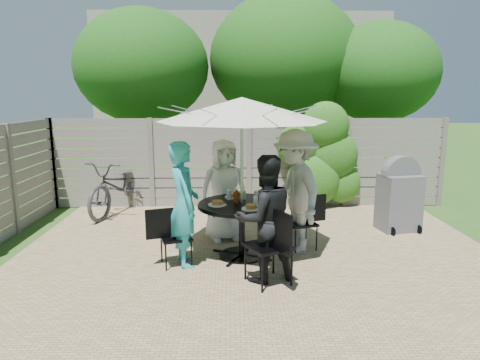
{
  "coord_description": "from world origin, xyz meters",
  "views": [
    {
      "loc": [
        -0.38,
        -5.67,
        2.3
      ],
      "look_at": [
        -0.25,
        0.36,
        1.1
      ],
      "focal_mm": 32.0,
      "sensor_mm": 36.0,
      "label": 1
    }
  ],
  "objects_px": {
    "umbrella": "(242,110)",
    "plate_right": "(265,199)",
    "person_front": "(265,219)",
    "glass_front": "(256,202)",
    "patio_table": "(242,220)",
    "chair_right": "(302,233)",
    "plate_left": "(217,203)",
    "chair_left": "(175,249)",
    "syrup_jug": "(237,197)",
    "coffee_cup": "(243,195)",
    "bbq_grill": "(399,197)",
    "plate_back": "(234,196)",
    "person_right": "(295,191)",
    "bicycle": "(120,186)",
    "chair_front": "(269,261)",
    "person_back": "(224,190)",
    "person_left": "(184,205)",
    "glass_back": "(229,195)",
    "glass_right": "(256,195)",
    "plate_front": "(251,208)",
    "chair_back": "(222,222)"
  },
  "relations": [
    {
      "from": "chair_right",
      "to": "chair_left",
      "type": "bearing_deg",
      "value": 1.42
    },
    {
      "from": "plate_back",
      "to": "chair_left",
      "type": "bearing_deg",
      "value": -141.07
    },
    {
      "from": "glass_back",
      "to": "bicycle",
      "type": "distance_m",
      "value": 3.12
    },
    {
      "from": "person_back",
      "to": "coffee_cup",
      "type": "height_order",
      "value": "person_back"
    },
    {
      "from": "umbrella",
      "to": "person_left",
      "type": "bearing_deg",
      "value": -161.55
    },
    {
      "from": "chair_right",
      "to": "bbq_grill",
      "type": "bearing_deg",
      "value": -171.39
    },
    {
      "from": "person_back",
      "to": "bbq_grill",
      "type": "bearing_deg",
      "value": -11.19
    },
    {
      "from": "glass_back",
      "to": "person_left",
      "type": "bearing_deg",
      "value": -141.85
    },
    {
      "from": "plate_back",
      "to": "person_front",
      "type": "bearing_deg",
      "value": -71.55
    },
    {
      "from": "syrup_jug",
      "to": "coffee_cup",
      "type": "bearing_deg",
      "value": 65.19
    },
    {
      "from": "syrup_jug",
      "to": "chair_right",
      "type": "bearing_deg",
      "value": 15.63
    },
    {
      "from": "person_left",
      "to": "glass_front",
      "type": "relative_size",
      "value": 12.22
    },
    {
      "from": "chair_left",
      "to": "plate_right",
      "type": "xyz_separation_m",
      "value": [
        1.26,
        0.42,
        0.58
      ]
    },
    {
      "from": "chair_front",
      "to": "person_right",
      "type": "distance_m",
      "value": 1.41
    },
    {
      "from": "bicycle",
      "to": "plate_right",
      "type": "bearing_deg",
      "value": -24.12
    },
    {
      "from": "plate_back",
      "to": "plate_right",
      "type": "relative_size",
      "value": 1.0
    },
    {
      "from": "umbrella",
      "to": "plate_right",
      "type": "bearing_deg",
      "value": 18.45
    },
    {
      "from": "person_back",
      "to": "plate_left",
      "type": "xyz_separation_m",
      "value": [
        -0.08,
        -0.9,
        0.02
      ]
    },
    {
      "from": "patio_table",
      "to": "bicycle",
      "type": "xyz_separation_m",
      "value": [
        -2.34,
        2.44,
        -0.02
      ]
    },
    {
      "from": "person_right",
      "to": "bbq_grill",
      "type": "xyz_separation_m",
      "value": [
        1.92,
        0.9,
        -0.32
      ]
    },
    {
      "from": "umbrella",
      "to": "plate_back",
      "type": "distance_m",
      "value": 1.32
    },
    {
      "from": "person_front",
      "to": "person_right",
      "type": "relative_size",
      "value": 0.88
    },
    {
      "from": "patio_table",
      "to": "syrup_jug",
      "type": "xyz_separation_m",
      "value": [
        -0.07,
        0.03,
        0.32
      ]
    },
    {
      "from": "person_left",
      "to": "coffee_cup",
      "type": "relative_size",
      "value": 14.26
    },
    {
      "from": "plate_back",
      "to": "plate_left",
      "type": "relative_size",
      "value": 1.0
    },
    {
      "from": "coffee_cup",
      "to": "plate_left",
      "type": "bearing_deg",
      "value": -135.99
    },
    {
      "from": "umbrella",
      "to": "plate_right",
      "type": "distance_m",
      "value": 1.32
    },
    {
      "from": "person_front",
      "to": "glass_front",
      "type": "distance_m",
      "value": 0.58
    },
    {
      "from": "chair_left",
      "to": "bbq_grill",
      "type": "height_order",
      "value": "bbq_grill"
    },
    {
      "from": "chair_left",
      "to": "plate_left",
      "type": "xyz_separation_m",
      "value": [
        0.57,
        0.19,
        0.58
      ]
    },
    {
      "from": "plate_back",
      "to": "syrup_jug",
      "type": "height_order",
      "value": "syrup_jug"
    },
    {
      "from": "chair_left",
      "to": "person_left",
      "type": "xyz_separation_m",
      "value": [
        0.13,
        0.04,
        0.61
      ]
    },
    {
      "from": "chair_left",
      "to": "person_right",
      "type": "relative_size",
      "value": 0.45
    },
    {
      "from": "chair_right",
      "to": "plate_left",
      "type": "relative_size",
      "value": 3.2
    },
    {
      "from": "plate_left",
      "to": "person_left",
      "type": "bearing_deg",
      "value": -161.55
    },
    {
      "from": "patio_table",
      "to": "plate_right",
      "type": "relative_size",
      "value": 5.96
    },
    {
      "from": "person_right",
      "to": "coffee_cup",
      "type": "relative_size",
      "value": 15.17
    },
    {
      "from": "patio_table",
      "to": "umbrella",
      "type": "relative_size",
      "value": 0.52
    },
    {
      "from": "chair_right",
      "to": "glass_front",
      "type": "relative_size",
      "value": 5.94
    },
    {
      "from": "chair_right",
      "to": "plate_back",
      "type": "relative_size",
      "value": 3.2
    },
    {
      "from": "coffee_cup",
      "to": "chair_front",
      "type": "bearing_deg",
      "value": -76.26
    },
    {
      "from": "person_left",
      "to": "person_back",
      "type": "bearing_deg",
      "value": -45.0
    },
    {
      "from": "person_back",
      "to": "syrup_jug",
      "type": "height_order",
      "value": "person_back"
    },
    {
      "from": "chair_right",
      "to": "bbq_grill",
      "type": "relative_size",
      "value": 0.64
    },
    {
      "from": "person_right",
      "to": "bbq_grill",
      "type": "distance_m",
      "value": 2.15
    },
    {
      "from": "plate_back",
      "to": "plate_left",
      "type": "height_order",
      "value": "same"
    },
    {
      "from": "person_front",
      "to": "glass_front",
      "type": "relative_size",
      "value": 11.43
    },
    {
      "from": "patio_table",
      "to": "chair_left",
      "type": "bearing_deg",
      "value": -161.55
    },
    {
      "from": "glass_right",
      "to": "plate_front",
      "type": "bearing_deg",
      "value": -100.73
    },
    {
      "from": "chair_back",
      "to": "coffee_cup",
      "type": "xyz_separation_m",
      "value": [
        0.33,
        -0.67,
        0.61
      ]
    }
  ]
}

